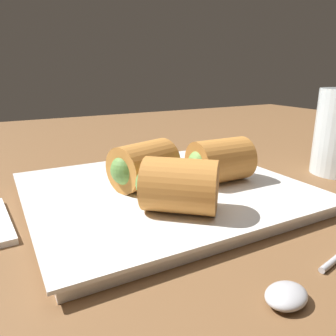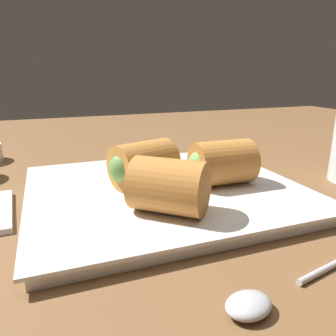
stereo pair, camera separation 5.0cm
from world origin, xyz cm
name	(u,v)px [view 1 (the left image)]	position (x,y,z in cm)	size (l,w,h in cm)	color
table_surface	(154,198)	(0.00, 0.00, 1.00)	(180.00, 140.00, 2.00)	brown
serving_plate	(168,191)	(0.49, -2.67, 2.76)	(30.02, 26.61, 1.50)	white
roll_front_left	(176,185)	(-2.33, -9.35, 6.06)	(8.47, 8.30, 5.12)	#B77533
roll_front_right	(217,161)	(6.11, -4.45, 6.06)	(7.69, 5.20, 5.12)	#B77533
roll_back_left	(141,166)	(-2.53, -1.93, 6.06)	(8.16, 7.00, 5.12)	#B77533
spoon	(306,281)	(0.88, -21.72, 2.47)	(17.14, 4.95, 1.09)	#B2B2B7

